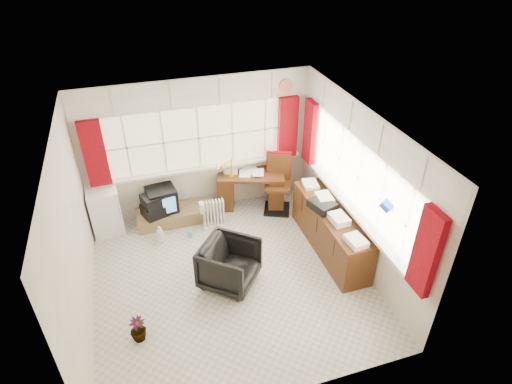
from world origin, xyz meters
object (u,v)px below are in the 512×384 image
crt_tv (162,200)px  mini_fridge (105,210)px  desk_lamp (231,163)px  radiator (214,217)px  desk (251,187)px  office_chair (230,264)px  task_chair (278,180)px  credenza (330,229)px  tv_bench (177,215)px

crt_tv → mini_fridge: size_ratio=0.64×
desk_lamp → radiator: desk_lamp is taller
desk → office_chair: (-0.90, -1.86, -0.04)m
office_chair → mini_fridge: 2.53m
desk → task_chair: size_ratio=1.20×
task_chair → mini_fridge: bearing=176.0°
radiator → desk_lamp: bearing=45.6°
desk_lamp → office_chair: (-0.53, -1.85, -0.61)m
desk → office_chair: size_ratio=1.72×
radiator → mini_fridge: size_ratio=0.67×
radiator → credenza: size_ratio=0.28×
tv_bench → desk_lamp: bearing=3.6°
desk → task_chair: bearing=-25.1°
crt_tv → task_chair: bearing=-4.8°
desk → desk_lamp: 0.68m
tv_bench → crt_tv: size_ratio=2.58×
desk → radiator: size_ratio=2.37×
task_chair → tv_bench: bearing=176.0°
tv_bench → crt_tv: bearing=168.9°
desk → desk_lamp: bearing=-178.0°
desk_lamp → crt_tv: desk_lamp is taller
office_chair → desk: bearing=13.5°
task_chair → office_chair: (-1.35, -1.65, -0.24)m
desk_lamp → task_chair: task_chair is taller
crt_tv → radiator: bearing=-28.7°
office_chair → credenza: (1.75, 0.26, 0.04)m
task_chair → tv_bench: (-1.88, 0.13, -0.47)m
mini_fridge → task_chair: bearing=-4.0°
desk_lamp → tv_bench: desk_lamp is taller
radiator → task_chair: bearing=12.0°
credenza → crt_tv: credenza is taller
radiator → crt_tv: bearing=151.3°
desk → radiator: bearing=-149.6°
credenza → tv_bench: 2.75m
task_chair → radiator: task_chair is taller
mini_fridge → desk_lamp: bearing=-0.3°
desk → office_chair: 2.07m
desk_lamp → office_chair: desk_lamp is taller
credenza → desk: bearing=118.1°
crt_tv → mini_fridge: bearing=177.8°
task_chair → credenza: (0.40, -1.39, -0.20)m
desk → crt_tv: 1.65m
tv_bench → desk: bearing=3.2°
office_chair → radiator: (0.07, 1.37, -0.12)m
office_chair → crt_tv: 1.97m
mini_fridge → radiator: bearing=-15.3°
desk → credenza: bearing=-61.9°
task_chair → radiator: 1.36m
credenza → radiator: bearing=146.5°
tv_bench → mini_fridge: size_ratio=1.66×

